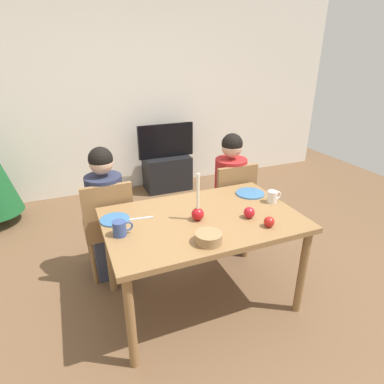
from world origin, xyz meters
name	(u,v)px	position (x,y,z in m)	size (l,w,h in m)	color
ground_plane	(201,298)	(0.00, 0.00, 0.00)	(7.68, 7.68, 0.00)	brown
back_wall	(124,96)	(0.00, 2.60, 1.30)	(6.40, 0.10, 2.60)	silver
dining_table	(202,227)	(0.00, 0.00, 0.67)	(1.40, 0.90, 0.75)	olive
chair_left	(109,223)	(-0.60, 0.61, 0.51)	(0.40, 0.40, 0.90)	olive
chair_right	(231,201)	(0.58, 0.61, 0.51)	(0.40, 0.40, 0.90)	olive
person_left_child	(107,216)	(-0.60, 0.64, 0.57)	(0.30, 0.30, 1.17)	#33384C
person_right_child	(230,194)	(0.58, 0.64, 0.57)	(0.30, 0.30, 1.17)	#33384C
tv_stand	(167,173)	(0.47, 2.30, 0.24)	(0.64, 0.40, 0.48)	black
tv	(166,141)	(0.47, 2.30, 0.71)	(0.79, 0.05, 0.46)	black
candle_centerpiece	(198,211)	(-0.04, -0.02, 0.82)	(0.09, 0.09, 0.35)	red
plate_left	(115,220)	(-0.59, 0.20, 0.76)	(0.21, 0.21, 0.01)	teal
plate_right	(250,193)	(0.54, 0.23, 0.76)	(0.24, 0.24, 0.01)	teal
mug_left	(120,228)	(-0.59, -0.02, 0.80)	(0.13, 0.09, 0.10)	#33477F
mug_right	(273,197)	(0.62, 0.03, 0.80)	(0.12, 0.08, 0.09)	silver
fork_left	(140,218)	(-0.42, 0.15, 0.75)	(0.18, 0.01, 0.01)	silver
bowl_walnuts	(209,238)	(-0.10, -0.32, 0.78)	(0.17, 0.17, 0.07)	#99754C
apple_near_candle	(249,212)	(0.31, -0.13, 0.79)	(0.08, 0.08, 0.08)	red
apple_by_left_plate	(269,222)	(0.37, -0.29, 0.79)	(0.07, 0.07, 0.07)	red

